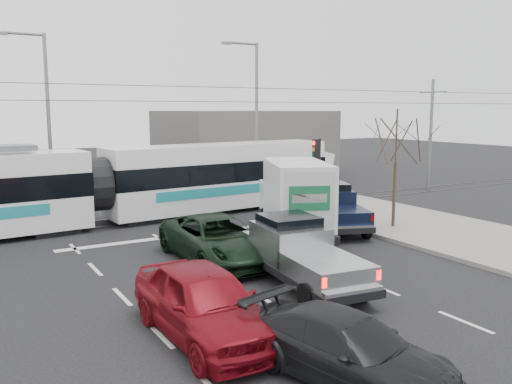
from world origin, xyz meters
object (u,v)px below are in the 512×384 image
bare_tree (396,141)px  traffic_signal (317,160)px  silver_pickup (299,252)px  green_car (218,239)px  red_car (204,302)px  box_truck (295,199)px  street_lamp_far (44,110)px  navy_pickup (334,208)px  street_lamp_near (254,110)px  tram (94,186)px  dark_car (348,349)px

bare_tree → traffic_signal: bare_tree is taller
silver_pickup → green_car: (-1.03, 3.36, -0.20)m
red_car → box_truck: bearing=43.6°
street_lamp_far → red_car: (0.02, -19.62, -4.28)m
bare_tree → street_lamp_far: street_lamp_far is taller
traffic_signal → navy_pickup: (-1.09, -2.74, -1.78)m
bare_tree → street_lamp_far: size_ratio=0.56×
navy_pickup → street_lamp_near: bearing=99.8°
tram → red_car: (-0.85, -13.24, -0.96)m
box_truck → green_car: box_truck is taller
green_car → red_car: (-3.04, -5.50, 0.07)m
street_lamp_near → tram: size_ratio=0.36×
traffic_signal → box_truck: 4.54m
box_truck → dark_car: size_ratio=1.46×
box_truck → street_lamp_near: bearing=91.5°
street_lamp_near → silver_pickup: size_ratio=1.64×
silver_pickup → bare_tree: bearing=34.0°
street_lamp_near → navy_pickup: size_ratio=1.83×
traffic_signal → street_lamp_near: bearing=83.6°
tram → dark_car: 16.47m
street_lamp_far → box_truck: street_lamp_far is taller
silver_pickup → dark_car: (-2.57, -5.32, -0.31)m
tram → red_car: size_ratio=5.07×
traffic_signal → dark_car: traffic_signal is taller
tram → box_truck: (6.52, -6.03, -0.26)m
traffic_signal → street_lamp_near: street_lamp_near is taller
tram → box_truck: size_ratio=3.81×
street_lamp_far → tram: bearing=-82.2°
traffic_signal → box_truck: size_ratio=0.55×
tram → silver_pickup: tram is taller
street_lamp_far → dark_car: 23.28m
tram → red_car: tram is taller
navy_pickup → red_car: (-9.54, -7.38, -0.12)m
box_truck → red_car: bearing=-112.6°
red_car → street_lamp_far: bearing=89.3°
silver_pickup → red_car: size_ratio=1.12×
box_truck → red_car: 10.33m
bare_tree → tram: (-10.92, 7.12, -2.00)m
silver_pickup → red_car: (-4.07, -2.14, -0.12)m
silver_pickup → navy_pickup: navy_pickup is taller
traffic_signal → dark_car: size_ratio=0.80×
street_lamp_near → box_truck: (-4.11, -10.41, -3.58)m
green_car → tram: bearing=107.0°
street_lamp_far → navy_pickup: 16.08m
street_lamp_far → navy_pickup: bearing=-52.0°
dark_car → street_lamp_near: bearing=49.1°
green_car → dark_car: size_ratio=1.23×
dark_car → tram: bearing=77.1°
street_lamp_far → red_car: bearing=-89.9°
traffic_signal → street_lamp_far: size_ratio=0.40×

